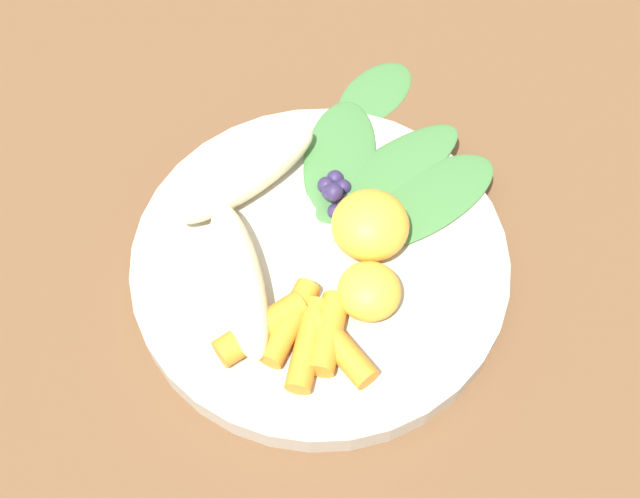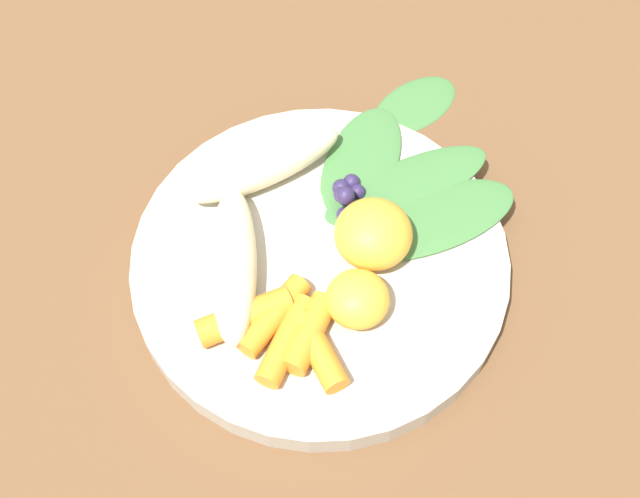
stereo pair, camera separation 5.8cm
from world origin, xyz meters
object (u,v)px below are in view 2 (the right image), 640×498
(bowl, at_px, (320,264))
(orange_segment_near, at_px, (373,234))
(banana_peeled_left, at_px, (233,264))
(banana_peeled_right, at_px, (260,166))
(kale_leaf_stray, at_px, (415,103))

(bowl, relative_size, orange_segment_near, 4.93)
(banana_peeled_left, bearing_deg, banana_peeled_right, 166.44)
(bowl, distance_m, banana_peeled_left, 0.07)
(banana_peeled_right, bearing_deg, orange_segment_near, 114.26)
(bowl, bearing_deg, kale_leaf_stray, -57.28)
(bowl, distance_m, banana_peeled_right, 0.08)
(banana_peeled_left, relative_size, banana_peeled_right, 1.00)
(banana_peeled_left, distance_m, orange_segment_near, 0.10)
(bowl, xyz_separation_m, orange_segment_near, (-0.01, -0.03, 0.03))
(banana_peeled_left, bearing_deg, kale_leaf_stray, 138.40)
(orange_segment_near, relative_size, kale_leaf_stray, 0.68)
(bowl, height_order, banana_peeled_left, banana_peeled_left)
(orange_segment_near, bearing_deg, banana_peeled_left, 71.69)
(bowl, xyz_separation_m, banana_peeled_right, (0.08, 0.00, 0.03))
(banana_peeled_right, bearing_deg, banana_peeled_left, 50.58)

